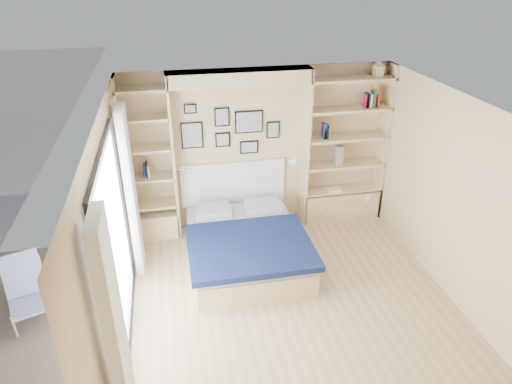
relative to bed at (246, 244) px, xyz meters
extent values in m
plane|color=tan|center=(0.41, -1.14, -0.27)|extent=(4.50, 4.50, 0.00)
plane|color=tan|center=(0.41, 1.11, 0.98)|extent=(4.00, 0.00, 4.00)
plane|color=tan|center=(-1.59, -1.14, 0.98)|extent=(0.00, 4.50, 4.50)
plane|color=tan|center=(2.41, -1.14, 0.98)|extent=(0.00, 4.50, 4.50)
plane|color=white|center=(0.41, -1.14, 2.23)|extent=(4.50, 4.50, 0.00)
cube|color=#CBB583|center=(-0.89, 0.93, 0.98)|extent=(0.04, 0.35, 2.50)
cube|color=#CBB583|center=(1.11, 0.93, 0.98)|extent=(0.04, 0.35, 2.50)
cube|color=#CBB583|center=(0.11, 0.93, 2.13)|extent=(2.00, 0.35, 0.20)
cube|color=#CBB583|center=(2.39, 0.93, 0.98)|extent=(0.04, 0.35, 2.50)
cube|color=#CBB583|center=(-1.57, 0.93, 0.98)|extent=(0.04, 0.35, 2.50)
cube|color=#CBB583|center=(1.76, 0.93, -0.02)|extent=(1.30, 0.35, 0.50)
cube|color=#CBB583|center=(-1.24, 0.93, -0.07)|extent=(0.70, 0.35, 0.40)
cube|color=black|center=(-1.56, -1.14, 1.96)|extent=(0.04, 2.08, 0.06)
cube|color=black|center=(-1.56, -1.14, -0.24)|extent=(0.04, 2.08, 0.06)
cube|color=black|center=(-1.56, -2.16, 0.83)|extent=(0.04, 0.06, 2.20)
cube|color=black|center=(-1.56, -0.12, 0.83)|extent=(0.04, 0.06, 2.20)
cube|color=silver|center=(-1.57, -1.14, 0.85)|extent=(0.01, 2.00, 2.20)
cube|color=white|center=(-1.47, -2.44, 0.88)|extent=(0.10, 0.45, 2.30)
cube|color=white|center=(-1.47, 0.16, 0.88)|extent=(0.10, 0.45, 2.30)
cube|color=#CBB583|center=(1.76, 0.93, 0.23)|extent=(1.30, 0.35, 0.04)
cube|color=#CBB583|center=(1.76, 0.93, 0.68)|extent=(1.30, 0.35, 0.04)
cube|color=#CBB583|center=(1.76, 0.93, 1.13)|extent=(1.30, 0.35, 0.04)
cube|color=#CBB583|center=(1.76, 0.93, 1.58)|extent=(1.30, 0.35, 0.04)
cube|color=#CBB583|center=(1.76, 0.93, 2.03)|extent=(1.30, 0.35, 0.04)
cube|color=#CBB583|center=(-1.24, 0.93, 0.28)|extent=(0.70, 0.35, 0.04)
cube|color=#CBB583|center=(-1.24, 0.93, 0.73)|extent=(0.70, 0.35, 0.04)
cube|color=#CBB583|center=(-1.24, 0.93, 1.18)|extent=(0.70, 0.35, 0.04)
cube|color=#CBB583|center=(-1.24, 0.93, 1.63)|extent=(0.70, 0.35, 0.04)
cube|color=#CBB583|center=(-1.24, 0.93, 2.03)|extent=(0.70, 0.35, 0.04)
cube|color=#CBB583|center=(0.00, -0.02, -0.10)|extent=(1.54, 1.92, 0.34)
cube|color=#A5A8B4|center=(0.00, -0.02, 0.12)|extent=(1.50, 1.88, 0.10)
cube|color=#0E183B|center=(0.00, -0.34, 0.19)|extent=(1.64, 1.34, 0.08)
cube|color=#A5A8B4|center=(-0.38, 0.64, 0.23)|extent=(0.53, 0.38, 0.12)
cube|color=#A5A8B4|center=(0.38, 0.64, 0.23)|extent=(0.53, 0.38, 0.12)
cube|color=white|center=(0.00, 1.08, 0.45)|extent=(1.64, 0.04, 0.70)
cube|color=black|center=(-0.59, 1.08, 1.28)|extent=(0.32, 0.02, 0.40)
cube|color=gray|center=(-0.59, 1.07, 1.28)|extent=(0.28, 0.01, 0.36)
cube|color=black|center=(-0.14, 1.08, 1.53)|extent=(0.22, 0.02, 0.28)
cube|color=gray|center=(-0.14, 1.07, 1.53)|extent=(0.18, 0.01, 0.24)
cube|color=black|center=(-0.14, 1.08, 1.18)|extent=(0.22, 0.02, 0.22)
cube|color=gray|center=(-0.14, 1.07, 1.18)|extent=(0.18, 0.01, 0.18)
cube|color=black|center=(0.26, 1.08, 1.43)|extent=(0.42, 0.02, 0.34)
cube|color=gray|center=(0.26, 1.07, 1.43)|extent=(0.38, 0.01, 0.30)
cube|color=black|center=(0.26, 1.08, 1.03)|extent=(0.28, 0.02, 0.20)
cube|color=gray|center=(0.26, 1.07, 1.03)|extent=(0.24, 0.01, 0.16)
cube|color=black|center=(0.63, 1.08, 1.28)|extent=(0.20, 0.02, 0.26)
cube|color=gray|center=(0.63, 1.07, 1.28)|extent=(0.16, 0.01, 0.22)
cube|color=black|center=(-0.59, 1.08, 1.68)|extent=(0.18, 0.02, 0.14)
cube|color=gray|center=(-0.59, 1.07, 1.68)|extent=(0.14, 0.01, 0.10)
cylinder|color=silver|center=(-0.75, 0.86, 0.85)|extent=(0.20, 0.02, 0.02)
cone|color=white|center=(-0.65, 0.86, 0.83)|extent=(0.13, 0.12, 0.15)
cylinder|color=silver|center=(0.97, 0.86, 0.85)|extent=(0.20, 0.02, 0.02)
cone|color=white|center=(0.87, 0.86, 0.83)|extent=(0.13, 0.12, 0.15)
cube|color=#A62234|center=(1.38, 0.93, 1.24)|extent=(0.02, 0.15, 0.17)
cube|color=navy|center=(1.38, 0.93, 1.27)|extent=(0.03, 0.15, 0.23)
cube|color=black|center=(1.42, 0.93, 1.26)|extent=(0.03, 0.15, 0.21)
cube|color=#BFA78F|center=(1.43, 0.93, 1.24)|extent=(0.04, 0.15, 0.18)
cube|color=#AD133F|center=(2.00, 0.93, 1.69)|extent=(0.02, 0.15, 0.18)
cube|color=navy|center=(2.01, 0.93, 1.71)|extent=(0.03, 0.15, 0.21)
cube|color=black|center=(2.03, 0.93, 1.71)|extent=(0.03, 0.15, 0.21)
cube|color=#BFB28C|center=(2.07, 0.93, 1.70)|extent=(0.04, 0.15, 0.20)
cube|color=#275F33|center=(2.12, 0.93, 1.73)|extent=(0.03, 0.15, 0.25)
cube|color=#A51E1E|center=(2.19, 0.93, 1.70)|extent=(0.03, 0.15, 0.19)
cube|color=navy|center=(-1.32, 0.93, 0.85)|extent=(0.02, 0.15, 0.19)
cube|color=black|center=(-1.29, 0.93, 0.86)|extent=(0.03, 0.15, 0.22)
cube|color=#BFB28C|center=(-1.26, 0.93, 0.84)|extent=(0.03, 0.15, 0.18)
cube|color=#CBB583|center=(2.14, 0.93, 2.13)|extent=(0.13, 0.13, 0.15)
cone|color=#CBB583|center=(2.14, 0.93, 2.24)|extent=(0.20, 0.20, 0.08)
cube|color=slate|center=(1.65, 0.93, 0.85)|extent=(0.12, 0.12, 0.30)
cube|color=white|center=(1.61, 0.88, 0.27)|extent=(0.22, 0.16, 0.03)
cylinder|color=tan|center=(-2.81, -1.02, -0.07)|extent=(0.07, 0.13, 0.38)
cylinder|color=tan|center=(-2.40, -0.87, -0.07)|extent=(0.07, 0.13, 0.38)
cylinder|color=tan|center=(-2.99, -0.52, 0.02)|extent=(0.14, 0.31, 0.63)
cylinder|color=tan|center=(-2.59, -0.37, 0.02)|extent=(0.14, 0.31, 0.63)
cube|color=#2C32B5|center=(-2.67, -0.76, 0.01)|extent=(0.59, 0.65, 0.14)
cube|color=#2C32B5|center=(-2.80, -0.41, 0.22)|extent=(0.48, 0.35, 0.51)
camera|label=1|loc=(-0.91, -5.30, 3.60)|focal=32.00mm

